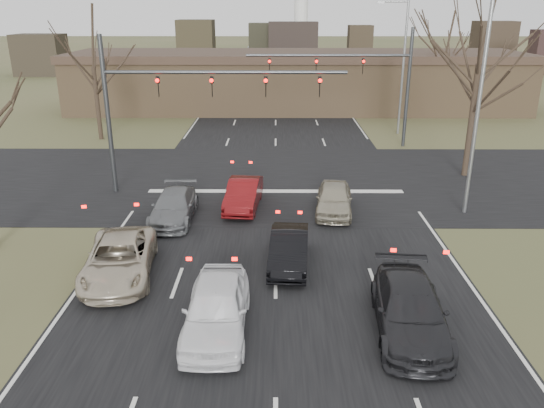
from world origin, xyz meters
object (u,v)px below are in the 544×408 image
at_px(streetlight_right_far, 401,59).
at_px(car_grey_ahead, 174,206).
at_px(mast_arm_far, 367,73).
at_px(streetlight_right_near, 476,94).
at_px(building, 297,80).
at_px(car_silver_suv, 119,259).
at_px(car_red_ahead, 244,194).
at_px(car_black_hatch, 289,249).
at_px(mast_arm_near, 171,95).
at_px(car_white_sedan, 216,308).
at_px(car_silver_ahead, 334,199).
at_px(car_charcoal_sedan, 410,310).

bearing_deg(streetlight_right_far, car_grey_ahead, -127.83).
height_order(mast_arm_far, streetlight_right_near, streetlight_right_near).
xyz_separation_m(building, car_silver_suv, (-7.63, -34.50, -1.96)).
height_order(building, car_red_ahead, building).
height_order(streetlight_right_near, car_black_hatch, streetlight_right_near).
bearing_deg(mast_arm_near, car_red_ahead, -33.24).
distance_m(mast_arm_far, car_red_ahead, 15.25).
xyz_separation_m(streetlight_right_near, streetlight_right_far, (0.50, 17.00, 0.00)).
relative_size(car_white_sedan, car_red_ahead, 1.10).
height_order(car_black_hatch, car_grey_ahead, car_black_hatch).
xyz_separation_m(building, mast_arm_near, (-7.23, -25.00, 2.41)).
xyz_separation_m(streetlight_right_far, car_silver_suv, (-14.95, -23.50, -4.89)).
xyz_separation_m(car_silver_suv, car_red_ahead, (4.07, 7.09, -0.01)).
bearing_deg(car_black_hatch, car_white_sedan, -113.58).
height_order(streetlight_right_far, car_black_hatch, streetlight_right_far).
xyz_separation_m(building, car_silver_ahead, (0.76, -28.05, -1.96)).
bearing_deg(car_charcoal_sedan, car_white_sedan, -174.78).
distance_m(car_white_sedan, car_black_hatch, 4.93).
height_order(mast_arm_far, car_grey_ahead, mast_arm_far).
xyz_separation_m(mast_arm_near, car_charcoal_sedan, (9.23, -12.91, -4.35)).
height_order(car_black_hatch, car_charcoal_sedan, car_charcoal_sedan).
height_order(streetlight_right_far, car_grey_ahead, streetlight_right_far).
distance_m(car_charcoal_sedan, car_red_ahead, 11.88).
height_order(mast_arm_far, car_black_hatch, mast_arm_far).
bearing_deg(mast_arm_far, car_charcoal_sedan, -95.45).
xyz_separation_m(car_charcoal_sedan, car_red_ahead, (-5.56, 10.50, -0.03)).
distance_m(building, car_silver_suv, 35.39).
xyz_separation_m(streetlight_right_far, car_white_sedan, (-11.09, -26.93, -4.80)).
bearing_deg(car_silver_ahead, car_silver_suv, -135.74).
relative_size(car_black_hatch, car_charcoal_sedan, 0.80).
bearing_deg(car_red_ahead, car_charcoal_sedan, -57.26).
bearing_deg(car_silver_suv, streetlight_right_near, 16.92).
xyz_separation_m(streetlight_right_near, car_white_sedan, (-10.59, -9.93, -4.80)).
bearing_deg(car_black_hatch, streetlight_right_near, 37.50).
xyz_separation_m(building, car_white_sedan, (-3.76, -37.93, -1.88)).
xyz_separation_m(mast_arm_near, car_silver_ahead, (7.99, -3.05, -4.37)).
distance_m(streetlight_right_near, car_silver_suv, 16.58).
bearing_deg(streetlight_right_near, building, 103.69).
bearing_deg(car_red_ahead, streetlight_right_near, 1.56).
relative_size(building, streetlight_right_near, 4.24).
bearing_deg(car_silver_ahead, streetlight_right_near, 7.22).
height_order(building, mast_arm_near, mast_arm_near).
distance_m(mast_arm_near, car_black_hatch, 11.20).
height_order(car_charcoal_sedan, car_red_ahead, car_charcoal_sedan).
height_order(building, car_black_hatch, building).
bearing_deg(car_white_sedan, streetlight_right_near, 43.21).
height_order(mast_arm_far, car_charcoal_sedan, mast_arm_far).
distance_m(streetlight_right_near, car_red_ahead, 11.49).
relative_size(streetlight_right_far, car_silver_ahead, 2.42).
xyz_separation_m(car_white_sedan, car_silver_ahead, (4.53, 9.88, -0.08)).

